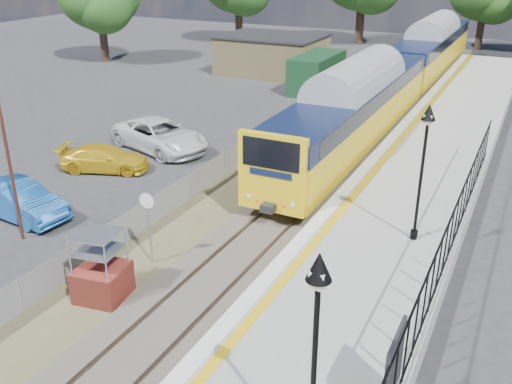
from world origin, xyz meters
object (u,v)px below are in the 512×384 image
Objects in this scene: train at (402,70)px; car_blue at (18,200)px; car_yellow at (104,158)px; victorian_lamp_south at (317,316)px; speed_sign at (148,217)px; brick_plinth at (101,267)px; carpark_lamp at (5,139)px; victorian_lamp_north at (425,142)px; car_white at (160,136)px.

train is 9.22× the size of car_blue.
car_yellow is at bearing 9.21° from car_blue.
victorian_lamp_south is at bearing -79.78° from train.
car_yellow is (-0.36, 5.51, -0.12)m from car_blue.
speed_sign reaches higher than car_yellow.
brick_plinth is 0.51× the size of car_blue.
brick_plinth is at bearing -17.85° from carpark_lamp.
victorian_lamp_north is 0.11× the size of train.
victorian_lamp_south reaches higher than car_yellow.
car_white is (0.30, 9.14, 0.06)m from car_blue.
brick_plinth is at bearing -95.54° from train.
car_blue is at bearing 156.18° from brick_plinth.
car_yellow is at bearing -172.63° from car_white.
speed_sign is at bearing -90.01° from car_blue.
victorian_lamp_south reaches higher than train.
carpark_lamp is (-7.83, -25.18, 1.49)m from train.
speed_sign is 11.80m from car_white.
victorian_lamp_south is at bearing -108.61° from car_blue.
car_yellow is (-15.17, 12.13, -3.69)m from victorian_lamp_south.
car_blue is 0.78× the size of car_white.
victorian_lamp_north is 0.69× the size of carpark_lamp.
victorian_lamp_south is 19.77m from car_yellow.
carpark_lamp reaches higher than victorian_lamp_north.
carpark_lamp is at bearing -155.83° from car_white.
speed_sign is at bearing -151.30° from car_yellow.
victorian_lamp_south and victorian_lamp_north have the same top height.
car_yellow is at bearing 105.20° from carpark_lamp.
car_yellow is at bearing -117.74° from train.
victorian_lamp_south is 10.30m from speed_sign.
car_blue is 9.14m from car_white.
train reaches higher than speed_sign.
victorian_lamp_north is at bearing -71.51° from car_blue.
car_yellow is at bearing 171.91° from victorian_lamp_north.
victorian_lamp_north is 1.04× the size of car_blue.
victorian_lamp_south is at bearing -149.27° from car_yellow.
speed_sign is 0.59× the size of car_blue.
victorian_lamp_south is 21.71m from car_white.
car_blue is at bearing 155.92° from victorian_lamp_south.
car_white is at bearing 96.49° from carpark_lamp.
speed_sign is 0.63× the size of car_yellow.
victorian_lamp_north is at bearing 38.73° from brick_plinth.
brick_plinth is at bearing -160.79° from car_yellow.
carpark_lamp is (-5.33, -0.63, 2.07)m from speed_sign.
carpark_lamp reaches higher than train.
brick_plinth is 13.69m from car_white.
car_white is (-6.51, 9.79, -0.98)m from speed_sign.
train is 24.69m from speed_sign.
car_white is at bearing 117.90° from brick_plinth.
speed_sign is 0.46× the size of car_white.
victorian_lamp_south reaches higher than speed_sign.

